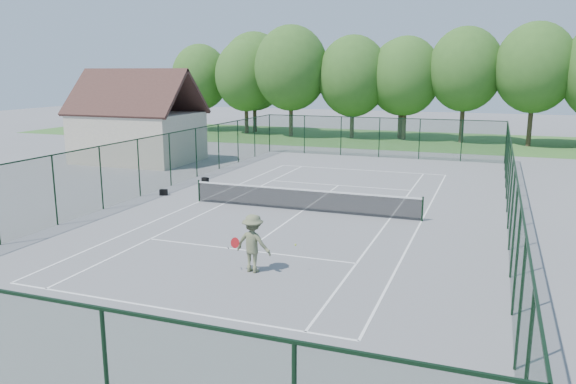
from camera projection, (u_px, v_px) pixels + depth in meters
name	position (u px, v px, depth m)	size (l,w,h in m)	color
ground	(303.00, 211.00, 26.36)	(140.00, 140.00, 0.00)	gray
grass_far	(403.00, 140.00, 53.87)	(80.00, 16.00, 0.01)	#417630
court_lines	(303.00, 211.00, 26.35)	(11.05, 23.85, 0.01)	white
tennis_net	(303.00, 199.00, 26.23)	(11.08, 0.08, 1.10)	black
fence_enclosure	(303.00, 178.00, 26.03)	(18.05, 36.05, 3.02)	#173822
utility_building	(137.00, 118.00, 40.29)	(8.60, 6.27, 6.63)	beige
tree_line_far	(406.00, 76.00, 52.61)	(39.40, 6.40, 9.70)	#443625
sports_bag_a	(164.00, 192.00, 29.61)	(0.40, 0.24, 0.32)	black
sports_bag_b	(205.00, 180.00, 32.98)	(0.40, 0.24, 0.31)	black
tennis_player	(253.00, 243.00, 18.14)	(2.23, 0.86, 1.92)	#666B4A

